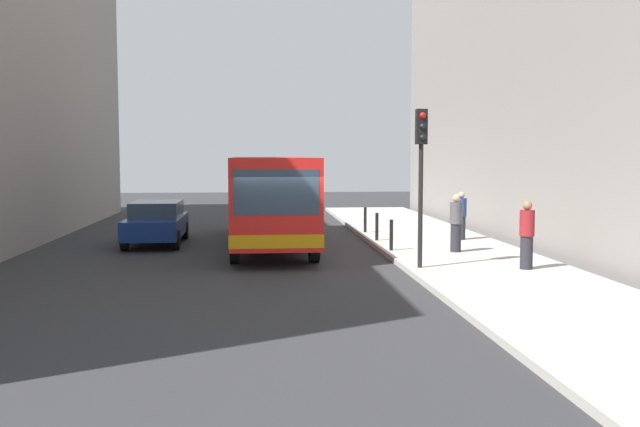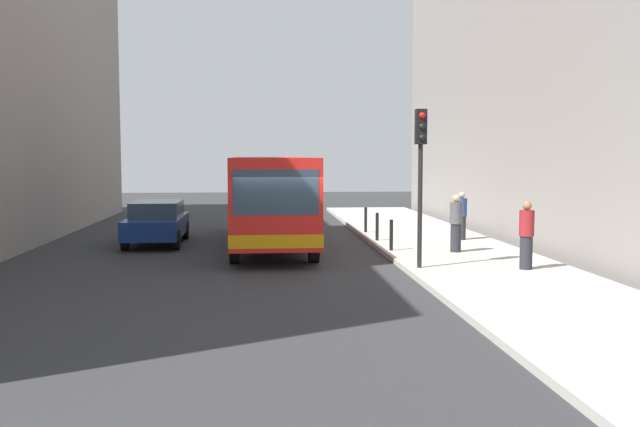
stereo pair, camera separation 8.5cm
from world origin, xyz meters
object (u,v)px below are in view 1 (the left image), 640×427
(bus, at_px, (270,195))
(traffic_light, at_px, (421,158))
(bollard_far, at_px, (365,220))
(pedestrian_far_sidewalk, at_px, (461,216))
(pedestrian_near_signal, at_px, (527,235))
(bollard_near, at_px, (391,235))
(car_beside_bus, at_px, (157,222))
(bollard_mid, at_px, (377,227))
(pedestrian_mid_sidewalk, at_px, (456,223))

(bus, height_order, traffic_light, traffic_light)
(traffic_light, xyz_separation_m, bollard_far, (-0.10, 8.65, -2.38))
(pedestrian_far_sidewalk, bearing_deg, bus, -12.75)
(pedestrian_near_signal, height_order, pedestrian_far_sidewalk, pedestrian_near_signal)
(bollard_near, xyz_separation_m, pedestrian_near_signal, (2.77, -3.90, 0.40))
(bus, relative_size, car_beside_bus, 2.51)
(bus, relative_size, bollard_mid, 11.61)
(bus, xyz_separation_m, pedestrian_far_sidewalk, (6.58, -0.17, -0.75))
(bollard_far, height_order, pedestrian_far_sidewalk, pedestrian_far_sidewalk)
(bus, relative_size, bollard_far, 11.61)
(car_beside_bus, height_order, bollard_near, car_beside_bus)
(traffic_light, bearing_deg, pedestrian_mid_sidewalk, 58.61)
(bus, relative_size, pedestrian_near_signal, 6.29)
(traffic_light, height_order, pedestrian_mid_sidewalk, traffic_light)
(car_beside_bus, distance_m, bollard_far, 7.78)
(bollard_near, xyz_separation_m, bollard_far, (0.00, 5.23, 0.00))
(pedestrian_far_sidewalk, bearing_deg, traffic_light, 53.42)
(bollard_far, relative_size, pedestrian_near_signal, 0.54)
(traffic_light, height_order, pedestrian_far_sidewalk, traffic_light)
(bollard_mid, bearing_deg, bollard_far, 90.00)
(traffic_light, relative_size, bollard_far, 4.32)
(car_beside_bus, relative_size, pedestrian_mid_sidewalk, 2.53)
(bollard_mid, distance_m, pedestrian_far_sidewalk, 2.96)
(bollard_mid, distance_m, pedestrian_mid_sidewalk, 3.66)
(bollard_far, xyz_separation_m, pedestrian_near_signal, (2.77, -9.13, 0.40))
(bollard_near, bearing_deg, bus, 142.99)
(car_beside_bus, height_order, traffic_light, traffic_light)
(car_beside_bus, height_order, pedestrian_far_sidewalk, pedestrian_far_sidewalk)
(pedestrian_mid_sidewalk, bearing_deg, bollard_mid, 61.44)
(traffic_light, height_order, pedestrian_near_signal, traffic_light)
(traffic_light, bearing_deg, bollard_near, 91.67)
(bollard_mid, height_order, pedestrian_near_signal, pedestrian_near_signal)
(bus, relative_size, pedestrian_far_sidewalk, 6.65)
(traffic_light, xyz_separation_m, bollard_mid, (-0.10, 6.04, -2.38))
(bus, relative_size, traffic_light, 2.69)
(bollard_far, xyz_separation_m, pedestrian_far_sidewalk, (2.94, -2.66, 0.35))
(bollard_mid, bearing_deg, bus, 177.95)
(pedestrian_far_sidewalk, bearing_deg, bollard_far, -53.38)
(bus, relative_size, bollard_near, 11.61)
(pedestrian_near_signal, bearing_deg, bollard_mid, 2.28)
(bus, bearing_deg, bollard_near, 142.66)
(car_beside_bus, relative_size, bollard_far, 4.64)
(bollard_far, bearing_deg, bollard_near, -90.00)
(bus, height_order, bollard_far, bus)
(car_beside_bus, distance_m, traffic_light, 10.49)
(traffic_light, distance_m, bollard_mid, 6.49)
(traffic_light, height_order, bollard_far, traffic_light)
(traffic_light, height_order, bollard_near, traffic_light)
(bollard_far, distance_m, pedestrian_far_sidewalk, 3.98)
(bus, height_order, bollard_near, bus)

